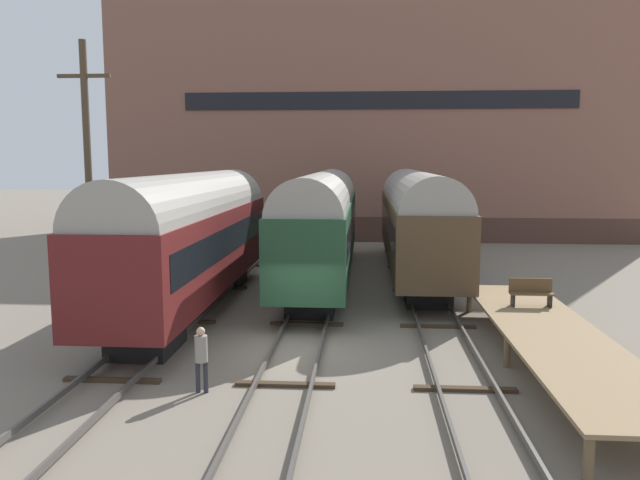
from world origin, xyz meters
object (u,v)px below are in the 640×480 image
object	(u,v)px
train_car_brown	(417,217)
utility_pole	(89,183)
person_worker	(201,353)
train_car_maroon	(191,233)
bench	(531,291)
train_car_green	(322,219)

from	to	relation	value
train_car_brown	utility_pole	size ratio (longest dim) A/B	1.91
train_car_brown	person_worker	bearing A→B (deg)	-112.08
train_car_maroon	bench	distance (m)	12.48
train_car_green	bench	bearing A→B (deg)	-49.56
train_car_green	bench	distance (m)	11.67
train_car_green	train_car_brown	distance (m)	4.92
train_car_brown	utility_pole	distance (m)	16.09
train_car_maroon	person_worker	size ratio (longest dim) A/B	9.46
train_car_green	utility_pole	size ratio (longest dim) A/B	1.95
train_car_brown	bench	world-z (taller)	train_car_brown
train_car_brown	train_car_maroon	bearing A→B (deg)	-139.21
train_car_maroon	train_car_green	distance (m)	7.69
train_car_maroon	person_worker	xyz separation A→B (m)	(2.56, -8.41, -2.01)
train_car_maroon	utility_pole	bearing A→B (deg)	-135.50
train_car_maroon	utility_pole	size ratio (longest dim) A/B	1.64
train_car_maroon	train_car_brown	distance (m)	12.14
train_car_green	utility_pole	world-z (taller)	utility_pole
train_car_maroon	train_car_brown	xyz separation A→B (m)	(9.19, 7.93, -0.03)
train_car_green	person_worker	xyz separation A→B (m)	(-2.03, -14.58, -1.99)
train_car_brown	person_worker	world-z (taller)	train_car_brown
train_car_brown	bench	size ratio (longest dim) A/B	13.27
bench	person_worker	distance (m)	11.16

